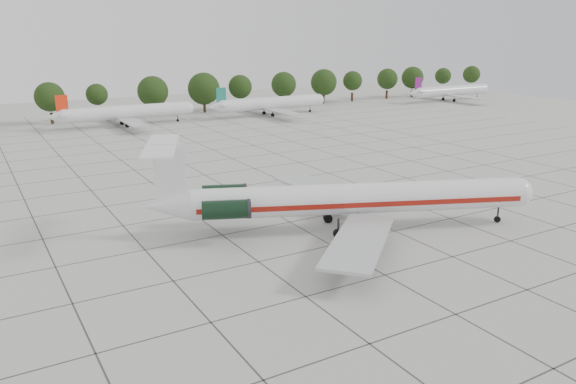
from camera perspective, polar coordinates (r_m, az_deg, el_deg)
name	(u,v)px	position (r m, az deg, el deg)	size (l,w,h in m)	color
ground	(290,222)	(61.17, 0.18, -3.08)	(260.00, 260.00, 0.00)	#B8B8B0
apron_joints	(232,190)	(73.89, -5.74, 0.23)	(170.00, 170.00, 0.02)	#383838
main_airliner	(339,199)	(58.01, 5.22, -0.69)	(39.52, 29.80, 9.62)	silver
ground_crew	(518,185)	(77.91, 22.29, 0.66)	(0.71, 0.47, 1.95)	#C1900B
bg_airliner_c	(127,112)	(128.74, -16.02, 7.77)	(28.24, 27.20, 7.40)	silver
bg_airliner_d	(271,103)	(139.64, -1.73, 8.98)	(28.24, 27.20, 7.40)	silver
bg_airliner_e	(451,91)	(176.08, 16.24, 9.82)	(28.24, 27.20, 7.40)	silver
tree_line	(50,97)	(136.65, -23.06, 8.87)	(249.86, 8.44, 10.22)	#332114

